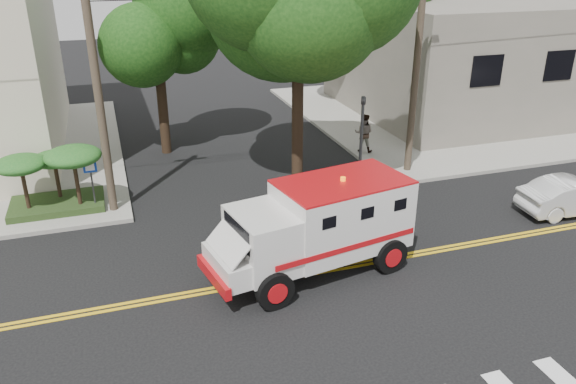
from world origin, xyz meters
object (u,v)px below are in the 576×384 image
object	(u,v)px
armored_truck	(319,223)
parked_sedan	(574,196)
pedestrian_a	(426,126)
pedestrian_b	(364,133)

from	to	relation	value
armored_truck	parked_sedan	world-z (taller)	armored_truck
pedestrian_a	pedestrian_b	size ratio (longest dim) A/B	1.06
pedestrian_a	pedestrian_b	xyz separation A→B (m)	(-3.14, 0.06, -0.05)
armored_truck	pedestrian_a	xyz separation A→B (m)	(8.73, 8.71, -0.45)
armored_truck	pedestrian_b	xyz separation A→B (m)	(5.59, 8.77, -0.51)
armored_truck	pedestrian_a	distance (m)	12.34
parked_sedan	pedestrian_a	world-z (taller)	pedestrian_a
armored_truck	pedestrian_a	world-z (taller)	armored_truck
armored_truck	parked_sedan	distance (m)	10.11
armored_truck	pedestrian_b	bearing A→B (deg)	47.01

